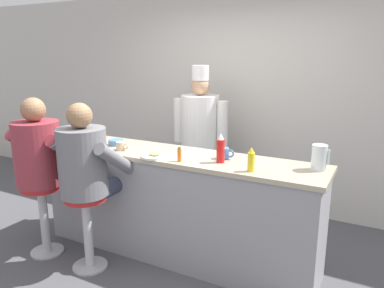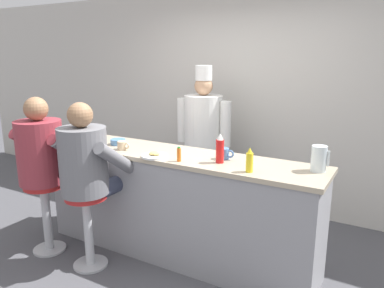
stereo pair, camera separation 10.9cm
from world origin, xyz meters
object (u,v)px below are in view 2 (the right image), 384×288
Objects in this scene: coffee_mug_blue at (224,154)px; diner_seated_maroon at (44,157)px; cook_in_whites_near at (203,134)px; water_pitcher_clear at (319,159)px; diner_seated_grey at (87,166)px; mustard_bottle_yellow at (250,161)px; breakfast_plate at (155,155)px; hot_sauce_bottle_orange at (179,154)px; coffee_mug_tan at (122,145)px; cereal_bowl at (118,142)px; ketchup_bottle_red at (220,149)px.

diner_seated_maroon is (-1.62, -0.60, -0.11)m from coffee_mug_blue.
cook_in_whites_near reaches higher than diner_seated_maroon.
diner_seated_grey reaches higher than water_pitcher_clear.
coffee_mug_blue is at bearing -53.08° from cook_in_whites_near.
cook_in_whites_near is (-1.52, 0.92, -0.14)m from water_pitcher_clear.
breakfast_plate is (-0.90, -0.01, -0.08)m from mustard_bottle_yellow.
coffee_mug_blue is at bearing 40.19° from hot_sauce_bottle_orange.
coffee_mug_tan is (-1.78, -0.24, -0.06)m from water_pitcher_clear.
hot_sauce_bottle_orange is 0.08× the size of diner_seated_grey.
diner_seated_grey is (-1.06, -0.60, -0.12)m from coffee_mug_blue.
coffee_mug_blue reaches higher than cereal_bowl.
breakfast_plate is at bearing 35.43° from diner_seated_grey.
water_pitcher_clear reaches higher than mustard_bottle_yellow.
hot_sauce_bottle_orange is 0.89m from cereal_bowl.
breakfast_plate is (-0.26, 0.01, -0.05)m from hot_sauce_bottle_orange.
hot_sauce_bottle_orange reaches higher than breakfast_plate.
ketchup_bottle_red is at bearing -3.39° from cereal_bowl.
breakfast_plate is at bearing -156.32° from coffee_mug_blue.
cereal_bowl is (-0.86, 0.21, -0.03)m from hot_sauce_bottle_orange.
water_pitcher_clear is 0.79m from coffee_mug_blue.
ketchup_bottle_red reaches higher than mustard_bottle_yellow.
cook_in_whites_near is at bearing 124.27° from ketchup_bottle_red.
diner_seated_grey is (0.11, -0.55, -0.09)m from cereal_bowl.
breakfast_plate is at bearing -179.14° from mustard_bottle_yellow.
mustard_bottle_yellow reaches higher than breakfast_plate.
ketchup_bottle_red is 0.33m from mustard_bottle_yellow.
coffee_mug_blue is at bearing 2.48° from cereal_bowl.
hot_sauce_bottle_orange reaches higher than coffee_mug_blue.
cook_in_whites_near is at bearing 108.90° from hot_sauce_bottle_orange.
cook_in_whites_near is at bearing 77.99° from diner_seated_grey.
hot_sauce_bottle_orange is (-0.63, -0.02, -0.03)m from mustard_bottle_yellow.
coffee_mug_blue is at bearing 144.10° from mustard_bottle_yellow.
diner_seated_maroon is at bearing -163.76° from ketchup_bottle_red.
cereal_bowl is at bearing 141.72° from coffee_mug_tan.
cereal_bowl is 1.13× the size of coffee_mug_tan.
cook_in_whites_near is (-0.74, 1.09, -0.16)m from ketchup_bottle_red.
coffee_mug_tan is at bearing -102.87° from cook_in_whites_near.
coffee_mug_tan is at bearing -176.06° from ketchup_bottle_red.
diner_seated_maroon is at bearing 179.93° from diner_seated_grey.
water_pitcher_clear reaches higher than coffee_mug_blue.
mustard_bottle_yellow is 1.36× the size of coffee_mug_blue.
diner_seated_grey reaches higher than mustard_bottle_yellow.
cook_in_whites_near is at bearing 66.57° from cereal_bowl.
ketchup_bottle_red is 0.17× the size of diner_seated_grey.
ketchup_bottle_red is 1.90× the size of coffee_mug_tan.
ketchup_bottle_red is 0.80m from water_pitcher_clear.
diner_seated_grey reaches higher than hot_sauce_bottle_orange.
ketchup_bottle_red is at bearing 12.47° from breakfast_plate.
ketchup_bottle_red is 1.01m from coffee_mug_tan.
coffee_mug_tan reaches higher than breakfast_plate.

